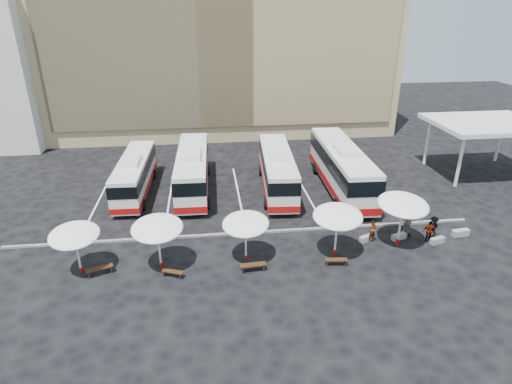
{
  "coord_description": "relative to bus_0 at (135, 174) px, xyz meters",
  "views": [
    {
      "loc": [
        -2.63,
        -26.75,
        15.56
      ],
      "look_at": [
        1.0,
        3.0,
        2.2
      ],
      "focal_mm": 30.0,
      "sensor_mm": 36.0,
      "label": 1
    }
  ],
  "objects": [
    {
      "name": "wood_bench_1",
      "position": [
        3.91,
        -13.43,
        -1.45
      ],
      "size": [
        1.4,
        0.85,
        0.42
      ],
      "rotation": [
        0.0,
        0.0,
        -0.38
      ],
      "color": "black",
      "rests_on": "ground"
    },
    {
      "name": "passenger_2",
      "position": [
        21.6,
        -11.29,
        -0.96
      ],
      "size": [
        0.98,
        0.48,
        1.62
      ],
      "primitive_type": "imported",
      "rotation": [
        0.0,
        0.0,
        -0.09
      ],
      "color": "black",
      "rests_on": "ground"
    },
    {
      "name": "sandstone_building",
      "position": [
        8.97,
        22.72,
        10.85
      ],
      "size": [
        42.0,
        18.25,
        29.6
      ],
      "color": "tan",
      "rests_on": "ground"
    },
    {
      "name": "wood_bench_2",
      "position": [
        8.89,
        -13.41,
        -1.39
      ],
      "size": [
        1.67,
        0.56,
        0.51
      ],
      "rotation": [
        0.0,
        0.0,
        0.07
      ],
      "color": "black",
      "rests_on": "ground"
    },
    {
      "name": "sunshade_0",
      "position": [
        -1.84,
        -12.24,
        0.9
      ],
      "size": [
        3.47,
        3.5,
        3.14
      ],
      "rotation": [
        0.0,
        0.0,
        0.17
      ],
      "color": "white",
      "rests_on": "ground"
    },
    {
      "name": "bus_0",
      "position": [
        0.0,
        0.0,
        0.0
      ],
      "size": [
        2.81,
        11.02,
        3.48
      ],
      "rotation": [
        0.0,
        0.0,
        -0.03
      ],
      "color": "white",
      "rests_on": "ground"
    },
    {
      "name": "ground",
      "position": [
        8.97,
        -9.15,
        -1.78
      ],
      "size": [
        120.0,
        120.0,
        0.0
      ],
      "primitive_type": "plane",
      "color": "black",
      "rests_on": "ground"
    },
    {
      "name": "curb_divider",
      "position": [
        8.97,
        -8.65,
        -1.7
      ],
      "size": [
        34.0,
        0.25,
        0.15
      ],
      "primitive_type": "cube",
      "color": "black",
      "rests_on": "ground"
    },
    {
      "name": "passenger_3",
      "position": [
        22.22,
        -10.65,
        -0.98
      ],
      "size": [
        1.19,
        0.99,
        1.59
      ],
      "primitive_type": "imported",
      "rotation": [
        0.0,
        0.0,
        3.61
      ],
      "color": "black",
      "rests_on": "ground"
    },
    {
      "name": "bus_2",
      "position": [
        12.53,
        -0.79,
        0.17
      ],
      "size": [
        3.44,
        12.18,
        3.82
      ],
      "rotation": [
        0.0,
        0.0,
        -0.07
      ],
      "color": "white",
      "rests_on": "ground"
    },
    {
      "name": "sunshade_2",
      "position": [
        8.58,
        -12.05,
        0.9
      ],
      "size": [
        3.74,
        3.76,
        3.14
      ],
      "rotation": [
        0.0,
        0.0,
        -0.29
      ],
      "color": "white",
      "rests_on": "ground"
    },
    {
      "name": "conc_bench_2",
      "position": [
        22.18,
        -11.57,
        -1.57
      ],
      "size": [
        1.16,
        0.67,
        0.41
      ],
      "primitive_type": "cube",
      "rotation": [
        0.0,
        0.0,
        0.29
      ],
      "color": "gray",
      "rests_on": "ground"
    },
    {
      "name": "conc_bench_0",
      "position": [
        17.31,
        -10.67,
        -1.57
      ],
      "size": [
        1.13,
        0.76,
        0.4
      ],
      "primitive_type": "cube",
      "rotation": [
        0.0,
        0.0,
        0.42
      ],
      "color": "gray",
      "rests_on": "ground"
    },
    {
      "name": "conc_bench_3",
      "position": [
        24.35,
        -10.8,
        -1.54
      ],
      "size": [
        1.31,
        0.57,
        0.48
      ],
      "primitive_type": "cube",
      "rotation": [
        0.0,
        0.0,
        0.12
      ],
      "color": "gray",
      "rests_on": "ground"
    },
    {
      "name": "passenger_1",
      "position": [
        20.45,
        -10.24,
        -0.88
      ],
      "size": [
        1.1,
        1.03,
        1.8
      ],
      "primitive_type": "imported",
      "rotation": [
        0.0,
        0.0,
        2.6
      ],
      "color": "black",
      "rests_on": "ground"
    },
    {
      "name": "bus_3",
      "position": [
        18.21,
        -1.43,
        0.43
      ],
      "size": [
        3.53,
        13.68,
        4.31
      ],
      "rotation": [
        0.0,
        0.0,
        -0.04
      ],
      "color": "white",
      "rests_on": "ground"
    },
    {
      "name": "sunshade_3",
      "position": [
        14.56,
        -12.14,
        1.1
      ],
      "size": [
        4.15,
        4.17,
        3.39
      ],
      "rotation": [
        0.0,
        0.0,
        -0.34
      ],
      "color": "white",
      "rests_on": "ground"
    },
    {
      "name": "bay_lines",
      "position": [
        8.97,
        -1.15,
        -1.77
      ],
      "size": [
        24.15,
        12.0,
        0.01
      ],
      "color": "white",
      "rests_on": "ground"
    },
    {
      "name": "conc_bench_1",
      "position": [
        19.7,
        -10.74,
        -1.56
      ],
      "size": [
        1.19,
        0.75,
        0.42
      ],
      "primitive_type": "cube",
      "rotation": [
        0.0,
        0.0,
        0.36
      ],
      "color": "gray",
      "rests_on": "ground"
    },
    {
      "name": "wood_bench_3",
      "position": [
        14.29,
        -13.4,
        -1.43
      ],
      "size": [
        1.49,
        0.53,
        0.45
      ],
      "rotation": [
        0.0,
        0.0,
        -0.1
      ],
      "color": "black",
      "rests_on": "ground"
    },
    {
      "name": "wood_bench_0",
      "position": [
        -0.61,
        -12.61,
        -1.39
      ],
      "size": [
        1.68,
        0.97,
        0.5
      ],
      "rotation": [
        0.0,
        0.0,
        0.35
      ],
      "color": "black",
      "rests_on": "ground"
    },
    {
      "name": "bus_1",
      "position": [
        5.05,
        0.07,
        0.22
      ],
      "size": [
        3.09,
        12.34,
        3.9
      ],
      "rotation": [
        0.0,
        0.0,
        -0.02
      ],
      "color": "white",
      "rests_on": "ground"
    },
    {
      "name": "sunshade_4",
      "position": [
        19.34,
        -11.35,
        1.28
      ],
      "size": [
        3.65,
        3.69,
        3.59
      ],
      "rotation": [
        0.0,
        0.0,
        0.07
      ],
      "color": "white",
      "rests_on": "ground"
    },
    {
      "name": "service_canopy",
      "position": [
        32.97,
        0.85,
        3.09
      ],
      "size": [
        10.0,
        8.0,
        5.2
      ],
      "color": "white",
      "rests_on": "ground"
    },
    {
      "name": "sunshade_1",
      "position": [
        3.1,
        -12.27,
        1.06
      ],
      "size": [
        3.34,
        3.38,
        3.34
      ],
      "rotation": [
        0.0,
        0.0,
        0.05
      ],
      "color": "white",
      "rests_on": "ground"
    },
    {
      "name": "passenger_0",
      "position": [
        17.67,
        -10.76,
        -0.96
      ],
      "size": [
        0.7,
        0.61,
        1.63
      ],
      "primitive_type": "imported",
      "rotation": [
        0.0,
        0.0,
        0.45
      ],
      "color": "black",
      "rests_on": "ground"
    }
  ]
}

